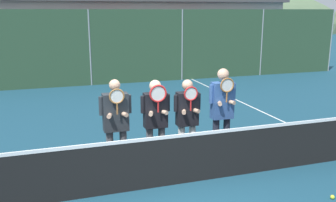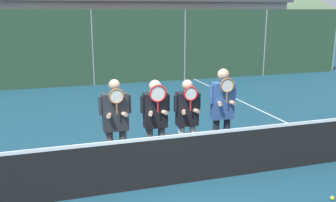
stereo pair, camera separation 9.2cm
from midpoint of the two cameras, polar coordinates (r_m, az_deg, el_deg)
The scene contains 14 objects.
ground_plane at distance 6.59m, azimuth -1.12°, elevation -12.94°, with size 120.00×120.00×0.00m, color navy.
hill_distant at distance 55.72m, azimuth -15.92°, elevation 10.18°, with size 90.40×50.22×17.58m.
clubhouse_building at distance 21.57m, azimuth -15.57°, elevation 10.38°, with size 25.27×5.50×3.72m.
fence_back at distance 15.19m, azimuth -11.21°, elevation 7.93°, with size 23.29×0.06×2.98m.
tennis_net at distance 6.39m, azimuth -1.14°, elevation -9.16°, with size 11.63×0.09×1.01m.
court_line_right_sideline at distance 10.92m, azimuth 16.55°, elevation -2.55°, with size 0.05×16.00×0.01m, color white.
player_leftmost at distance 6.73m, azimuth -7.61°, elevation -2.91°, with size 0.58×0.34×1.78m.
player_center_left at distance 6.94m, azimuth -1.55°, elevation -2.40°, with size 0.56×0.34×1.72m.
player_center_right at distance 7.12m, azimuth 3.31°, elevation -2.30°, with size 0.54×0.34×1.70m.
player_rightmost at distance 7.31m, azimuth 8.64°, elevation -1.04°, with size 0.55×0.34×1.88m.
car_left_of_center at distance 17.56m, azimuth -17.31°, elevation 6.53°, with size 4.56×2.01×1.86m.
car_center at distance 18.45m, azimuth -1.28°, elevation 7.43°, with size 4.46×1.95×1.84m.
car_right_of_center at distance 20.28m, azimuth 12.06°, elevation 7.60°, with size 4.08×1.98×1.75m.
tennis_ball_on_court at distance 6.72m, azimuth 24.11°, elevation -13.35°, with size 0.07×0.07×0.07m.
Camera 2 is at (-1.60, -5.67, 2.96)m, focal length 40.00 mm.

